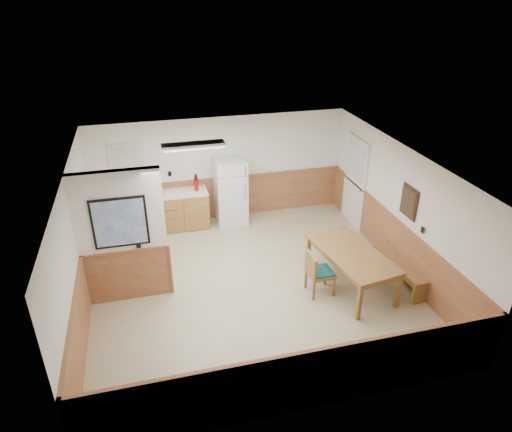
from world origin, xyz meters
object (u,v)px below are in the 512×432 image
object	(u,v)px
dining_chair	(316,271)
fire_extinguisher	(196,183)
dining_table	(352,256)
refrigerator	(231,192)
dining_bench	(400,266)
soap_bottle	(129,192)

from	to	relation	value
dining_chair	fire_extinguisher	size ratio (longest dim) A/B	2.13
dining_table	dining_chair	xyz separation A→B (m)	(-0.71, -0.04, -0.17)
dining_table	fire_extinguisher	distance (m)	4.03
dining_table	dining_chair	bearing A→B (deg)	174.57
refrigerator	dining_bench	world-z (taller)	refrigerator
dining_bench	soap_bottle	distance (m)	5.99
refrigerator	soap_bottle	xyz separation A→B (m)	(-2.30, 0.08, 0.21)
refrigerator	dining_table	bearing A→B (deg)	-62.69
soap_bottle	dining_bench	bearing A→B (deg)	-33.69
dining_table	fire_extinguisher	size ratio (longest dim) A/B	5.06
dining_chair	soap_bottle	bearing A→B (deg)	133.16
dining_chair	refrigerator	bearing A→B (deg)	104.85
dining_table	soap_bottle	xyz separation A→B (m)	(-3.96, 3.22, 0.35)
refrigerator	soap_bottle	size ratio (longest dim) A/B	7.50
refrigerator	dining_bench	distance (m)	4.19
fire_extinguisher	dining_table	bearing A→B (deg)	-56.20
refrigerator	dining_table	distance (m)	3.55
refrigerator	dining_table	world-z (taller)	refrigerator
dining_chair	soap_bottle	world-z (taller)	soap_bottle
dining_table	dining_chair	world-z (taller)	dining_chair
dining_bench	fire_extinguisher	bearing A→B (deg)	134.79
dining_table	dining_bench	bearing A→B (deg)	-13.45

